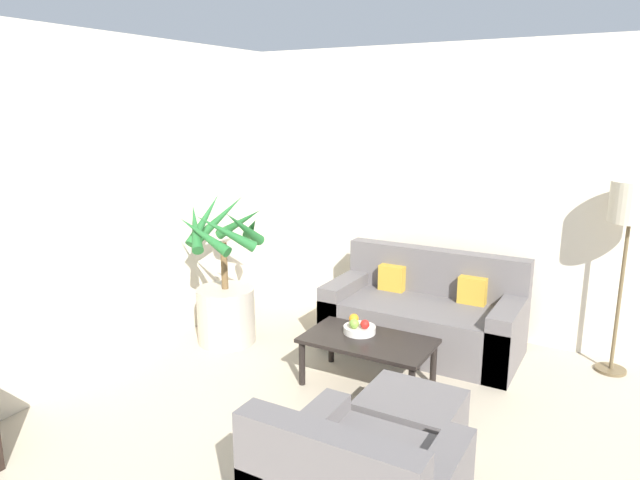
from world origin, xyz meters
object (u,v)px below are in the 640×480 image
(potted_palm, at_px, (226,294))
(orange_fruit, at_px, (354,318))
(ottoman, at_px, (410,423))
(coffee_table, at_px, (368,345))
(fruit_bowl, at_px, (360,330))
(sofa_loveseat, at_px, (423,317))
(apple_red, at_px, (365,324))
(floor_lamp, at_px, (630,212))
(apple_green, at_px, (354,324))

(potted_palm, xyz_separation_m, orange_fruit, (1.32, -0.02, 0.02))
(potted_palm, xyz_separation_m, ottoman, (2.10, -0.78, -0.28))
(coffee_table, relative_size, fruit_bowl, 3.90)
(sofa_loveseat, bearing_deg, ottoman, -73.17)
(potted_palm, bearing_deg, coffee_table, -5.20)
(sofa_loveseat, distance_m, coffee_table, 0.91)
(potted_palm, height_order, apple_red, potted_palm)
(fruit_bowl, relative_size, orange_fruit, 3.27)
(floor_lamp, height_order, fruit_bowl, floor_lamp)
(floor_lamp, bearing_deg, sofa_loveseat, -168.02)
(floor_lamp, bearing_deg, potted_palm, -160.99)
(sofa_loveseat, relative_size, coffee_table, 1.70)
(floor_lamp, relative_size, ottoman, 2.61)
(apple_red, bearing_deg, ottoman, -46.77)
(apple_red, height_order, ottoman, apple_red)
(potted_palm, xyz_separation_m, floor_lamp, (3.15, 1.08, 0.87))
(potted_palm, xyz_separation_m, coffee_table, (1.50, -0.14, -0.12))
(sofa_loveseat, relative_size, ottoman, 2.80)
(orange_fruit, bearing_deg, ottoman, -44.17)
(apple_green, height_order, ottoman, apple_green)
(apple_green, relative_size, orange_fruit, 0.99)
(orange_fruit, xyz_separation_m, ottoman, (0.78, -0.75, -0.30))
(orange_fruit, height_order, ottoman, orange_fruit)
(apple_red, height_order, orange_fruit, orange_fruit)
(fruit_bowl, bearing_deg, apple_green, -106.53)
(floor_lamp, xyz_separation_m, apple_green, (-1.78, -1.20, -0.85))
(ottoman, bearing_deg, potted_palm, 159.68)
(potted_palm, xyz_separation_m, sofa_loveseat, (1.63, 0.76, -0.17))
(coffee_table, bearing_deg, fruit_bowl, 145.00)
(potted_palm, distance_m, apple_red, 1.45)
(potted_palm, relative_size, orange_fruit, 17.65)
(apple_red, height_order, apple_green, apple_green)
(sofa_loveseat, xyz_separation_m, ottoman, (0.47, -1.54, -0.11))
(floor_lamp, relative_size, coffee_table, 1.59)
(floor_lamp, height_order, ottoman, floor_lamp)
(orange_fruit, bearing_deg, sofa_loveseat, 68.34)
(floor_lamp, bearing_deg, apple_red, -145.46)
(sofa_loveseat, height_order, fruit_bowl, sofa_loveseat)
(apple_red, distance_m, apple_green, 0.08)
(potted_palm, distance_m, orange_fruit, 1.32)
(coffee_table, height_order, ottoman, coffee_table)
(apple_green, bearing_deg, coffee_table, -6.84)
(apple_green, xyz_separation_m, ottoman, (0.72, -0.65, -0.30))
(ottoman, bearing_deg, sofa_loveseat, 106.83)
(orange_fruit, bearing_deg, floor_lamp, 31.17)
(potted_palm, relative_size, ottoman, 2.28)
(potted_palm, xyz_separation_m, apple_green, (1.37, -0.12, 0.02))
(apple_green, bearing_deg, ottoman, -42.10)
(potted_palm, relative_size, apple_red, 18.67)
(apple_green, distance_m, orange_fruit, 0.11)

